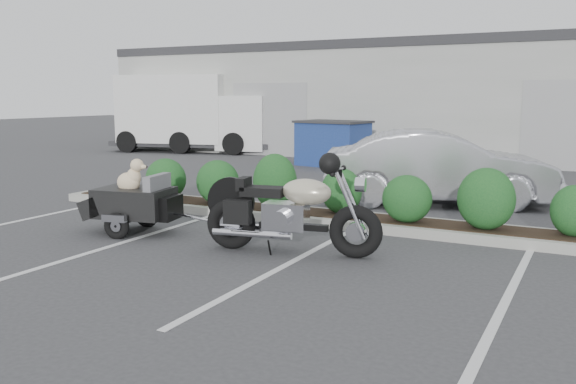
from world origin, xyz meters
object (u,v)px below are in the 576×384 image
at_px(pet_trailer, 134,201).
at_px(dumpster, 333,143).
at_px(sedan, 439,168).
at_px(delivery_truck, 194,115).
at_px(motorcycle, 291,212).

bearing_deg(pet_trailer, dumpster, 84.42).
distance_m(sedan, delivery_truck, 13.43).
xyz_separation_m(pet_trailer, sedan, (3.65, 4.76, 0.23)).
height_order(pet_trailer, delivery_truck, delivery_truck).
xyz_separation_m(motorcycle, sedan, (0.86, 4.78, 0.16)).
xyz_separation_m(pet_trailer, dumpster, (-0.91, 10.08, 0.20)).
bearing_deg(sedan, motorcycle, 150.24).
distance_m(sedan, dumpster, 7.01).
bearing_deg(delivery_truck, pet_trailer, -71.02).
height_order(dumpster, delivery_truck, delivery_truck).
bearing_deg(pet_trailer, motorcycle, -11.14).
bearing_deg(pet_trailer, delivery_truck, 111.39).
relative_size(sedan, dumpster, 1.92).
relative_size(motorcycle, pet_trailer, 1.23).
xyz_separation_m(motorcycle, dumpster, (-3.70, 10.10, 0.13)).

